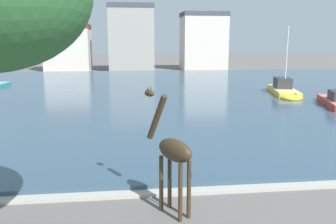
{
  "coord_description": "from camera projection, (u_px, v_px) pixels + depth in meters",
  "views": [
    {
      "loc": [
        -2.37,
        -4.67,
        5.49
      ],
      "look_at": [
        -0.46,
        11.62,
        2.2
      ],
      "focal_mm": 38.02,
      "sensor_mm": 36.0,
      "label": 1
    }
  ],
  "objects": [
    {
      "name": "quay_edge_coping",
      "position": [
        194.0,
        191.0,
        13.07
      ],
      "size": [
        81.48,
        0.5,
        0.12
      ],
      "primitive_type": "cube",
      "color": "#ADA89E",
      "rests_on": "ground"
    },
    {
      "name": "townhouse_tall_gabled",
      "position": [
        68.0,
        48.0,
        66.22
      ],
      "size": [
        8.17,
        7.14,
        8.5
      ],
      "color": "beige",
      "rests_on": "ground"
    },
    {
      "name": "townhouse_end_terrace",
      "position": [
        131.0,
        38.0,
        65.77
      ],
      "size": [
        8.24,
        7.72,
        11.98
      ],
      "color": "gray",
      "rests_on": "ground"
    },
    {
      "name": "harbor_water",
      "position": [
        149.0,
        91.0,
        38.34
      ],
      "size": [
        81.48,
        51.44,
        0.28
      ],
      "primitive_type": "cube",
      "color": "#334C60",
      "rests_on": "ground"
    },
    {
      "name": "sailboat_yellow",
      "position": [
        284.0,
        91.0,
        35.42
      ],
      "size": [
        3.81,
        8.39,
        6.91
      ],
      "color": "gold",
      "rests_on": "ground"
    },
    {
      "name": "giraffe_statue",
      "position": [
        172.0,
        152.0,
        11.17
      ],
      "size": [
        1.55,
        2.11,
        4.05
      ],
      "color": "#382B19",
      "rests_on": "ground"
    },
    {
      "name": "townhouse_corner_house",
      "position": [
        203.0,
        41.0,
        68.81
      ],
      "size": [
        8.5,
        6.74,
        10.83
      ],
      "color": "beige",
      "rests_on": "ground"
    },
    {
      "name": "sailboat_red",
      "position": [
        336.0,
        101.0,
        29.54
      ],
      "size": [
        3.85,
        7.26,
        9.53
      ],
      "color": "red",
      "rests_on": "ground"
    }
  ]
}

